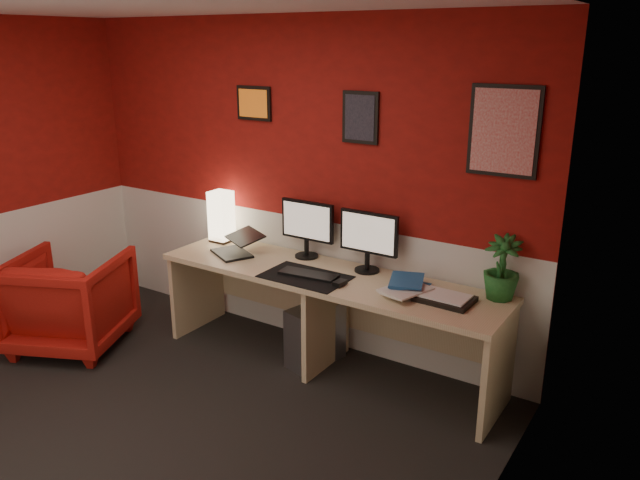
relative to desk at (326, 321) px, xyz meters
The scene contains 22 objects.
ground 1.54m from the desk, 110.53° to the right, with size 4.00×3.50×0.01m, color black.
wall_back 1.09m from the desk, 146.74° to the left, with size 4.00×0.01×2.50m, color maroon.
wall_right 2.22m from the desk, 43.63° to the right, with size 0.01×3.50×2.50m, color maroon.
wainscot_back 0.64m from the desk, 147.13° to the left, with size 4.00×0.01×1.00m, color silver.
desk is the anchor object (origin of this frame).
shoji_lamp 1.28m from the desk, behind, with size 0.16×0.16×0.40m, color #FFE5B2.
laptop 0.97m from the desk, behind, with size 0.33×0.23×0.22m, color black.
monitor_left 0.77m from the desk, 144.71° to the left, with size 0.45×0.06×0.58m, color black.
monitor_right 0.72m from the desk, 44.56° to the left, with size 0.45×0.06×0.58m, color black.
desk_mat 0.40m from the desk, 125.64° to the right, with size 0.60×0.38×0.01m, color black.
keyboard 0.40m from the desk, 127.71° to the right, with size 0.42×0.14×0.02m, color black.
mouse 0.45m from the desk, 35.89° to the right, with size 0.06×0.10×0.03m, color black.
book_bottom 0.66m from the desk, ahead, with size 0.20×0.27×0.03m, color #1E518D.
book_middle 0.67m from the desk, ahead, with size 0.23×0.31×0.02m, color silver.
book_top 0.66m from the desk, ahead, with size 0.22×0.29×0.03m, color #1E518D.
zen_tray 0.97m from the desk, ahead, with size 0.35×0.25×0.03m, color black.
potted_plant 1.32m from the desk, 11.25° to the left, with size 0.23×0.23×0.42m, color #19591E.
pc_tower 0.18m from the desk, behind, with size 0.20×0.45×0.45m, color #99999E.
armchair 2.03m from the desk, 157.02° to the right, with size 0.80×0.82×0.75m, color #B41911.
art_left 1.75m from the desk, 159.32° to the left, with size 0.32×0.02×0.26m, color orange.
art_center 1.47m from the desk, 78.71° to the left, with size 0.28×0.02×0.36m, color black.
art_right 1.81m from the desk, 17.09° to the left, with size 0.44×0.02×0.56m, color red.
Camera 1 is at (2.74, -2.10, 2.30)m, focal length 35.06 mm.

